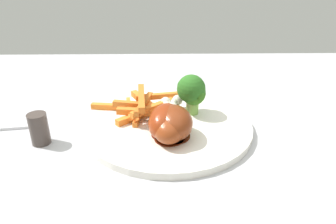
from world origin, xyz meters
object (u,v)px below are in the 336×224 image
object	(u,v)px
dining_table	(172,163)
chicken_drumstick_near	(166,120)
broccoli_floret_front	(194,94)
chicken_drumstick_extra	(169,126)
chicken_drumstick_far	(171,122)
broccoli_floret_middle	(191,89)
carrot_fries_pile	(140,106)
pepper_shaker	(39,129)
dinner_plate	(168,125)

from	to	relation	value
dining_table	chicken_drumstick_near	distance (m)	0.15
broccoli_floret_front	chicken_drumstick_extra	world-z (taller)	broccoli_floret_front
dining_table	broccoli_floret_front	size ratio (longest dim) A/B	19.33
chicken_drumstick_near	chicken_drumstick_far	xyz separation A→B (m)	(0.01, -0.01, 0.00)
broccoli_floret_front	chicken_drumstick_near	xyz separation A→B (m)	(-0.05, -0.07, -0.01)
broccoli_floret_middle	chicken_drumstick_near	distance (m)	0.09
broccoli_floret_front	carrot_fries_pile	distance (m)	0.10
broccoli_floret_front	pepper_shaker	bearing A→B (deg)	-162.96
dining_table	broccoli_floret_front	bearing A→B (deg)	-0.76
broccoli_floret_middle	dinner_plate	bearing A→B (deg)	-138.03
pepper_shaker	chicken_drumstick_near	bearing A→B (deg)	1.77
broccoli_floret_front	pepper_shaker	distance (m)	0.27
broccoli_floret_front	pepper_shaker	world-z (taller)	broccoli_floret_front
chicken_drumstick_far	pepper_shaker	bearing A→B (deg)	-179.98
dinner_plate	carrot_fries_pile	world-z (taller)	carrot_fries_pile
dining_table	chicken_drumstick_far	size ratio (longest dim) A/B	9.36
dining_table	broccoli_floret_middle	world-z (taller)	broccoli_floret_middle
dinner_plate	pepper_shaker	distance (m)	0.21
chicken_drumstick_far	dinner_plate	bearing A→B (deg)	95.32
carrot_fries_pile	chicken_drumstick_near	xyz separation A→B (m)	(0.05, -0.07, 0.01)
chicken_drumstick_extra	pepper_shaker	xyz separation A→B (m)	(-0.21, 0.01, -0.01)
broccoli_floret_front	dining_table	bearing A→B (deg)	179.24
carrot_fries_pile	chicken_drumstick_far	world-z (taller)	chicken_drumstick_far
dining_table	broccoli_floret_front	distance (m)	0.16
carrot_fries_pile	chicken_drumstick_near	bearing A→B (deg)	-56.51
dinner_plate	broccoli_floret_front	bearing A→B (deg)	35.12
dining_table	pepper_shaker	bearing A→B (deg)	-159.95
chicken_drumstick_extra	dinner_plate	bearing A→B (deg)	91.27
broccoli_floret_middle	pepper_shaker	size ratio (longest dim) A/B	1.43
dinner_plate	carrot_fries_pile	distance (m)	0.06
broccoli_floret_front	chicken_drumstick_far	xyz separation A→B (m)	(-0.04, -0.08, -0.01)
pepper_shaker	chicken_drumstick_extra	bearing A→B (deg)	-2.07
carrot_fries_pile	chicken_drumstick_near	world-z (taller)	chicken_drumstick_near
chicken_drumstick_far	pepper_shaker	distance (m)	0.21
dinner_plate	chicken_drumstick_far	size ratio (longest dim) A/B	2.25
dinner_plate	broccoli_floret_front	xyz separation A→B (m)	(0.05, 0.03, 0.05)
dining_table	carrot_fries_pile	xyz separation A→B (m)	(-0.06, -0.00, 0.13)
broccoli_floret_middle	carrot_fries_pile	size ratio (longest dim) A/B	0.44
broccoli_floret_middle	pepper_shaker	bearing A→B (deg)	-161.77
chicken_drumstick_far	chicken_drumstick_extra	xyz separation A→B (m)	(-0.00, -0.01, -0.00)
dinner_plate	chicken_drumstick_near	world-z (taller)	chicken_drumstick_near
pepper_shaker	chicken_drumstick_far	bearing A→B (deg)	0.02
broccoli_floret_front	chicken_drumstick_extra	size ratio (longest dim) A/B	0.51
broccoli_floret_middle	chicken_drumstick_far	world-z (taller)	broccoli_floret_middle
carrot_fries_pile	chicken_drumstick_extra	size ratio (longest dim) A/B	1.37
broccoli_floret_middle	carrot_fries_pile	distance (m)	0.10
broccoli_floret_middle	carrot_fries_pile	xyz separation A→B (m)	(-0.09, -0.01, -0.03)
broccoli_floret_middle	carrot_fries_pile	bearing A→B (deg)	-176.44
carrot_fries_pile	chicken_drumstick_far	xyz separation A→B (m)	(0.05, -0.08, 0.01)
dining_table	dinner_plate	bearing A→B (deg)	-103.50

